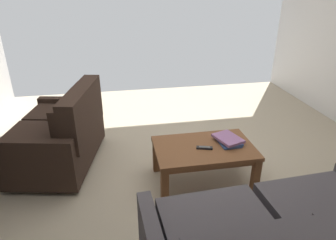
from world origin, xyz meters
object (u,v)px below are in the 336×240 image
at_px(book_stack, 228,140).
at_px(loveseat_near, 62,134).
at_px(tv_remote, 204,148).
at_px(coffee_table, 204,152).

bearing_deg(book_stack, loveseat_near, -18.33).
relative_size(book_stack, tv_remote, 2.07).
distance_m(coffee_table, book_stack, 0.29).
xyz_separation_m(loveseat_near, coffee_table, (-1.47, 0.61, -0.04)).
bearing_deg(book_stack, coffee_table, 7.61).
distance_m(loveseat_near, book_stack, 1.83).
distance_m(loveseat_near, coffee_table, 1.59).
bearing_deg(loveseat_near, coffee_table, 157.44).
relative_size(coffee_table, tv_remote, 6.03).
bearing_deg(loveseat_near, tv_remote, 155.88).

